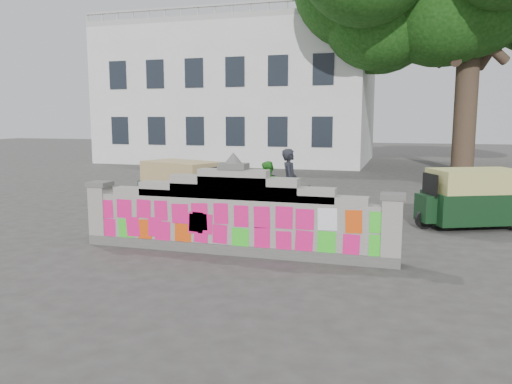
# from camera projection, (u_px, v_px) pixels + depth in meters

# --- Properties ---
(ground) EXTENTS (100.00, 100.00, 0.00)m
(ground) POSITION_uv_depth(u_px,v_px,m) (234.00, 253.00, 9.95)
(ground) COLOR #383533
(ground) RESTS_ON ground
(parapet_wall) EXTENTS (6.48, 0.44, 2.01)m
(parapet_wall) POSITION_uv_depth(u_px,v_px,m) (234.00, 216.00, 9.83)
(parapet_wall) COLOR #4C4C49
(parapet_wall) RESTS_ON ground
(building) EXTENTS (16.00, 10.00, 8.90)m
(building) POSITION_uv_depth(u_px,v_px,m) (243.00, 98.00, 32.20)
(building) COLOR silver
(building) RESTS_ON ground
(cyclist_bike) EXTENTS (1.97, 1.01, 0.99)m
(cyclist_bike) POSITION_uv_depth(u_px,v_px,m) (289.00, 205.00, 12.56)
(cyclist_bike) COLOR black
(cyclist_bike) RESTS_ON ground
(cyclist_rider) EXTENTS (0.51, 0.68, 1.67)m
(cyclist_rider) POSITION_uv_depth(u_px,v_px,m) (289.00, 192.00, 12.51)
(cyclist_rider) COLOR black
(cyclist_rider) RESTS_ON ground
(pedestrian) EXTENTS (0.90, 0.95, 1.54)m
(pedestrian) POSITION_uv_depth(u_px,v_px,m) (267.00, 190.00, 13.34)
(pedestrian) COLOR green
(pedestrian) RESTS_ON ground
(rickshaw_left) EXTENTS (2.76, 2.00, 1.48)m
(rickshaw_left) POSITION_uv_depth(u_px,v_px,m) (183.00, 187.00, 13.95)
(rickshaw_left) COLOR black
(rickshaw_left) RESTS_ON ground
(rickshaw_right) EXTENTS (2.67, 2.02, 1.44)m
(rickshaw_right) POSITION_uv_depth(u_px,v_px,m) (472.00, 197.00, 12.21)
(rickshaw_right) COLOR black
(rickshaw_right) RESTS_ON ground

